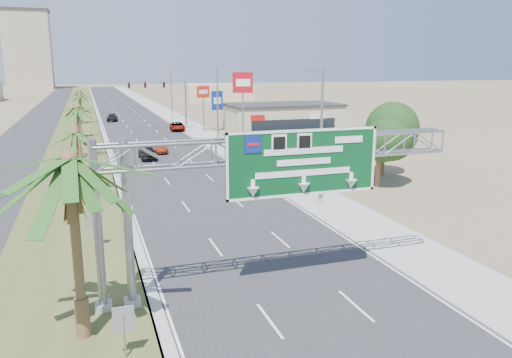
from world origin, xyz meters
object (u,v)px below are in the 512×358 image
object	(u,v)px
store_building	(282,117)
palm_near	(69,161)
car_mid_lane	(160,147)
sign_gantry	(267,162)
car_left_lane	(147,153)
pole_sign_red_far	(203,95)
pole_sign_blue	(217,102)
car_far	(112,118)
pole_sign_red_near	(243,88)
car_right_lane	(177,127)
signal_mast	(173,100)

from	to	relation	value
store_building	palm_near	bearing A→B (deg)	-118.28
car_mid_lane	sign_gantry	bearing A→B (deg)	-86.99
car_left_lane	pole_sign_red_far	size ratio (longest dim) A/B	0.59
sign_gantry	pole_sign_blue	distance (m)	58.65
store_building	car_left_lane	world-z (taller)	store_building
car_left_lane	car_mid_lane	xyz separation A→B (m)	(1.98, 3.97, -0.07)
palm_near	car_left_lane	xyz separation A→B (m)	(6.88, 37.65, -6.18)
car_far	pole_sign_red_near	xyz separation A→B (m)	(13.12, -41.51, 7.05)
car_mid_lane	car_far	distance (m)	38.71
car_right_lane	pole_sign_red_near	world-z (taller)	pole_sign_red_near
sign_gantry	car_far	bearing A→B (deg)	92.08
pole_sign_red_far	car_mid_lane	bearing A→B (deg)	-118.48
car_far	pole_sign_blue	distance (m)	26.21
car_left_lane	car_mid_lane	size ratio (longest dim) A/B	1.07
sign_gantry	pole_sign_red_far	world-z (taller)	sign_gantry
car_left_lane	car_mid_lane	bearing A→B (deg)	62.49
store_building	pole_sign_red_far	size ratio (longest dim) A/B	2.43
store_building	car_mid_lane	world-z (taller)	store_building
car_left_lane	pole_sign_red_near	bearing A→B (deg)	3.95
signal_mast	pole_sign_red_far	world-z (taller)	signal_mast
car_right_lane	pole_sign_red_far	bearing A→B (deg)	-35.64
car_far	car_mid_lane	bearing A→B (deg)	-78.38
car_left_lane	pole_sign_red_far	world-z (taller)	pole_sign_red_far
sign_gantry	car_right_lane	xyz separation A→B (m)	(6.40, 60.12, -5.38)
palm_near	store_building	bearing A→B (deg)	61.72
palm_near	car_far	size ratio (longest dim) A/B	1.83
pole_sign_red_near	car_left_lane	bearing A→B (deg)	-175.04
car_mid_lane	pole_sign_red_near	world-z (taller)	pole_sign_red_near
pole_sign_blue	pole_sign_red_far	bearing A→B (deg)	-170.56
sign_gantry	palm_near	xyz separation A→B (m)	(-8.14, -1.93, 0.87)
store_building	car_right_lane	distance (m)	17.20
palm_near	car_far	bearing A→B (deg)	86.22
signal_mast	pole_sign_red_near	distance (m)	25.80
car_right_lane	pole_sign_red_far	xyz separation A→B (m)	(3.66, -3.20, 5.13)
car_far	pole_sign_red_far	bearing A→B (deg)	-52.47
palm_near	car_left_lane	size ratio (longest dim) A/B	1.89
palm_near	store_building	size ratio (longest dim) A/B	0.46
pole_sign_red_near	pole_sign_red_far	xyz separation A→B (m)	(-0.22, 20.20, -1.90)
sign_gantry	car_mid_lane	xyz separation A→B (m)	(0.72, 39.69, -5.38)
sign_gantry	car_left_lane	world-z (taller)	sign_gantry
palm_near	signal_mast	size ratio (longest dim) A/B	0.81
sign_gantry	pole_sign_red_near	distance (m)	38.17
store_building	car_far	bearing A→B (deg)	139.45
car_left_lane	pole_sign_red_near	size ratio (longest dim) A/B	0.45
car_far	pole_sign_blue	world-z (taller)	pole_sign_blue
store_building	pole_sign_red_near	size ratio (longest dim) A/B	1.85
signal_mast	pole_sign_red_near	size ratio (longest dim) A/B	1.06
store_building	car_far	size ratio (longest dim) A/B	3.95
store_building	pole_sign_blue	xyz separation A→B (m)	(-10.66, 1.24, 2.71)
car_mid_lane	pole_sign_blue	size ratio (longest dim) A/B	0.62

